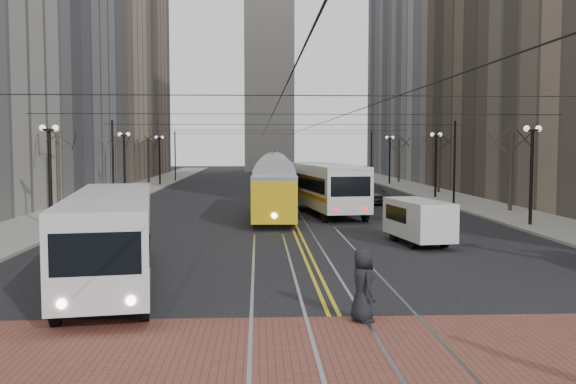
{
  "coord_description": "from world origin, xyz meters",
  "views": [
    {
      "loc": [
        -2.1,
        -18.31,
        4.72
      ],
      "look_at": [
        -0.99,
        5.42,
        3.0
      ],
      "focal_mm": 40.0,
      "sensor_mm": 36.0,
      "label": 1
    }
  ],
  "objects": [
    {
      "name": "ground",
      "position": [
        0.0,
        0.0,
        0.0
      ],
      "size": [
        260.0,
        260.0,
        0.0
      ],
      "primitive_type": "plane",
      "color": "black",
      "rests_on": "ground"
    },
    {
      "name": "sidewalk_left",
      "position": [
        -15.0,
        45.0,
        0.07
      ],
      "size": [
        5.0,
        140.0,
        0.15
      ],
      "primitive_type": "cube",
      "color": "gray",
      "rests_on": "ground"
    },
    {
      "name": "sidewalk_right",
      "position": [
        15.0,
        45.0,
        0.07
      ],
      "size": [
        5.0,
        140.0,
        0.15
      ],
      "primitive_type": "cube",
      "color": "gray",
      "rests_on": "ground"
    },
    {
      "name": "crosswalk_band",
      "position": [
        0.0,
        -4.0,
        0.01
      ],
      "size": [
        25.0,
        6.0,
        0.01
      ],
      "primitive_type": "cube",
      "color": "brown",
      "rests_on": "ground"
    },
    {
      "name": "streetcar_rails",
      "position": [
        0.0,
        45.0,
        0.0
      ],
      "size": [
        4.8,
        130.0,
        0.02
      ],
      "primitive_type": "cube",
      "color": "gray",
      "rests_on": "ground"
    },
    {
      "name": "centre_lines",
      "position": [
        0.0,
        45.0,
        0.01
      ],
      "size": [
        0.42,
        130.0,
        0.01
      ],
      "primitive_type": "cube",
      "color": "gold",
      "rests_on": "ground"
    },
    {
      "name": "building_left_mid",
      "position": [
        -25.5,
        46.0,
        17.0
      ],
      "size": [
        16.0,
        20.0,
        34.0
      ],
      "primitive_type": "cube",
      "color": "slate",
      "rests_on": "ground"
    },
    {
      "name": "building_left_far",
      "position": [
        -25.5,
        86.0,
        20.0
      ],
      "size": [
        16.0,
        20.0,
        40.0
      ],
      "primitive_type": "cube",
      "color": "brown",
      "rests_on": "ground"
    },
    {
      "name": "building_right_mid",
      "position": [
        25.5,
        46.0,
        17.0
      ],
      "size": [
        16.0,
        20.0,
        34.0
      ],
      "primitive_type": "cube",
      "color": "brown",
      "rests_on": "ground"
    },
    {
      "name": "building_right_far",
      "position": [
        25.5,
        86.0,
        20.0
      ],
      "size": [
        16.0,
        20.0,
        40.0
      ],
      "primitive_type": "cube",
      "color": "slate",
      "rests_on": "ground"
    },
    {
      "name": "lamp_posts",
      "position": [
        -0.0,
        28.75,
        2.8
      ],
      "size": [
        27.6,
        57.2,
        5.6
      ],
      "color": "black",
      "rests_on": "ground"
    },
    {
      "name": "street_trees",
      "position": [
        0.0,
        35.25,
        2.8
      ],
      "size": [
        31.68,
        53.28,
        5.6
      ],
      "color": "#382D23",
      "rests_on": "ground"
    },
    {
      "name": "trolley_wires",
      "position": [
        0.0,
        34.83,
        3.77
      ],
      "size": [
        25.96,
        120.0,
        6.6
      ],
      "color": "black",
      "rests_on": "ground"
    },
    {
      "name": "transit_bus",
      "position": [
        -7.1,
        3.57,
        1.54
      ],
      "size": [
        4.53,
        12.59,
        3.09
      ],
      "primitive_type": "cube",
      "rotation": [
        0.0,
        0.0,
        0.16
      ],
      "color": "silver",
      "rests_on": "ground"
    },
    {
      "name": "streetcar",
      "position": [
        -1.04,
        23.5,
        1.63
      ],
      "size": [
        2.92,
        13.9,
        3.26
      ],
      "primitive_type": "cube",
      "rotation": [
        0.0,
        0.0,
        -0.03
      ],
      "color": "gold",
      "rests_on": "ground"
    },
    {
      "name": "rear_bus",
      "position": [
        2.55,
        26.05,
        1.71
      ],
      "size": [
        4.57,
        13.4,
        3.43
      ],
      "primitive_type": "cube",
      "rotation": [
        0.0,
        0.0,
        0.13
      ],
      "color": "silver",
      "rests_on": "ground"
    },
    {
      "name": "cargo_van",
      "position": [
        5.55,
        11.79,
        1.06
      ],
      "size": [
        2.56,
        5.02,
        2.12
      ],
      "primitive_type": "cube",
      "rotation": [
        0.0,
        0.0,
        0.16
      ],
      "color": "silver",
      "rests_on": "ground"
    },
    {
      "name": "sedan_grey",
      "position": [
        7.3,
        33.49,
        0.8
      ],
      "size": [
        2.6,
        4.92,
        1.59
      ],
      "primitive_type": "imported",
      "rotation": [
        0.0,
        0.0,
        0.16
      ],
      "color": "#3C3E43",
      "rests_on": "ground"
    },
    {
      "name": "sedan_silver",
      "position": [
        5.69,
        31.14,
        0.8
      ],
      "size": [
        2.12,
        5.0,
        1.61
      ],
      "primitive_type": "imported",
      "rotation": [
        0.0,
        0.0,
        -0.09
      ],
      "color": "#95969B",
      "rests_on": "ground"
    },
    {
      "name": "pedestrian_a",
      "position": [
        0.69,
        -1.5,
        1.0
      ],
      "size": [
        0.87,
        1.1,
        1.97
      ],
      "primitive_type": "imported",
      "rotation": [
        0.0,
        0.0,
        1.85
      ],
      "color": "black",
      "rests_on": "crosswalk_band"
    }
  ]
}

